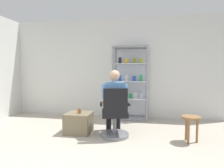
{
  "coord_description": "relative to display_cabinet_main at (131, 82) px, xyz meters",
  "views": [
    {
      "loc": [
        0.79,
        -2.18,
        1.29
      ],
      "look_at": [
        0.11,
        1.65,
        1.0
      ],
      "focal_mm": 30.13,
      "sensor_mm": 36.0,
      "label": 1
    }
  ],
  "objects": [
    {
      "name": "seated_shopkeeper",
      "position": [
        -0.22,
        -1.31,
        -0.25
      ],
      "size": [
        0.55,
        0.62,
        1.29
      ],
      "color": "black",
      "rests_on": "ground"
    },
    {
      "name": "storage_crate",
      "position": [
        -0.95,
        -1.34,
        -0.76
      ],
      "size": [
        0.51,
        0.46,
        0.41
      ],
      "primitive_type": "cube",
      "color": "#72664C",
      "rests_on": "ground"
    },
    {
      "name": "office_chair",
      "position": [
        -0.18,
        -1.47,
        -0.57
      ],
      "size": [
        0.61,
        0.58,
        0.96
      ],
      "color": "slate",
      "rests_on": "ground"
    },
    {
      "name": "tea_glass",
      "position": [
        -0.92,
        -1.37,
        -0.5
      ],
      "size": [
        0.07,
        0.07,
        0.09
      ],
      "primitive_type": "cylinder",
      "color": "brown",
      "rests_on": "storage_crate"
    },
    {
      "name": "display_cabinet_main",
      "position": [
        0.0,
        0.0,
        0.0
      ],
      "size": [
        0.9,
        0.45,
        1.9
      ],
      "color": "gray",
      "rests_on": "ground"
    },
    {
      "name": "back_wall",
      "position": [
        -0.4,
        0.24,
        0.39
      ],
      "size": [
        6.0,
        0.1,
        2.7
      ],
      "primitive_type": "cube",
      "color": "silver",
      "rests_on": "ground"
    },
    {
      "name": "wooden_stool",
      "position": [
        1.19,
        -1.47,
        -0.59
      ],
      "size": [
        0.32,
        0.32,
        0.47
      ],
      "color": "olive",
      "rests_on": "ground"
    }
  ]
}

